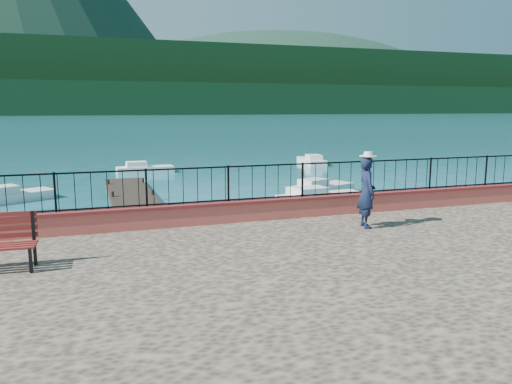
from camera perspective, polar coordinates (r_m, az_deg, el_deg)
ground at (r=10.94m, az=3.93°, el=-13.65°), size 2000.00×2000.00×0.00m
parapet at (r=13.82m, az=-1.95°, el=-2.17°), size 28.00×0.46×0.58m
railing at (r=13.69m, az=-1.96°, el=0.97°), size 27.00×0.05×0.95m
dock at (r=21.74m, az=-13.44°, el=-1.67°), size 2.00×16.00×0.30m
far_forest at (r=309.30m, az=-18.46°, el=10.05°), size 900.00×60.00×18.00m
foothills at (r=369.69m, az=-18.68°, el=11.92°), size 900.00×120.00×44.00m
companion_hill at (r=611.72m, az=2.61°, el=9.26°), size 448.00×384.00×180.00m
person at (r=13.32m, az=12.53°, el=-0.02°), size 0.57×0.76×1.87m
hat at (r=13.19m, az=12.69°, el=4.26°), size 0.44×0.44×0.12m
boat_0 at (r=17.70m, az=-16.44°, el=-3.55°), size 3.95×1.41×0.80m
boat_1 at (r=22.90m, az=7.49°, el=-0.28°), size 4.19×1.68×0.80m
boat_2 at (r=25.60m, az=7.43°, el=0.77°), size 3.93×2.52×0.80m
boat_3 at (r=25.75m, az=-25.90°, el=-0.08°), size 3.61×2.79×0.80m
boat_4 at (r=34.04m, az=-12.57°, el=2.82°), size 3.72×1.39×0.80m
boat_5 at (r=38.63m, az=6.37°, el=3.78°), size 1.85×4.01×0.80m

